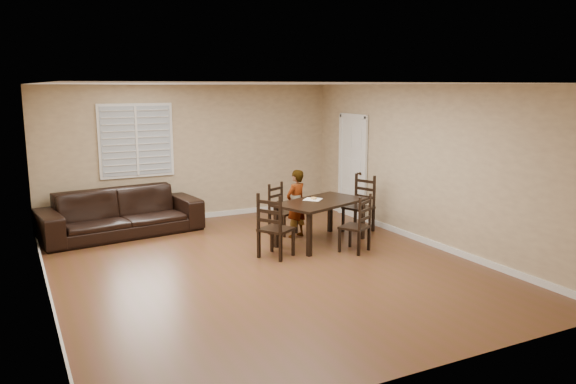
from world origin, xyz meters
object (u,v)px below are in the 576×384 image
(chair_near, at_px, (278,210))
(donut, at_px, (314,198))
(chair_left, at_px, (272,230))
(child, at_px, (296,204))
(chair_right, at_px, (362,205))
(chair_far, at_px, (361,227))
(dining_table, at_px, (321,206))
(sofa, at_px, (121,213))

(chair_near, height_order, donut, chair_near)
(chair_left, distance_m, child, 1.36)
(chair_near, xyz_separation_m, chair_right, (1.49, -0.53, 0.05))
(chair_near, height_order, chair_right, chair_right)
(chair_far, xyz_separation_m, chair_left, (-1.43, 0.35, 0.04))
(chair_left, bearing_deg, dining_table, -100.65)
(dining_table, distance_m, chair_far, 0.87)
(dining_table, relative_size, chair_near, 1.93)
(chair_right, distance_m, child, 1.35)
(chair_left, bearing_deg, chair_near, -61.28)
(dining_table, xyz_separation_m, chair_left, (-1.13, -0.43, -0.18))
(chair_far, bearing_deg, chair_left, -43.02)
(child, distance_m, donut, 0.43)
(chair_right, distance_m, sofa, 4.43)
(chair_left, height_order, child, child)
(dining_table, bearing_deg, child, 90.00)
(chair_left, relative_size, child, 0.85)
(chair_far, relative_size, sofa, 0.34)
(chair_right, xyz_separation_m, child, (-1.34, 0.13, 0.13))
(chair_left, bearing_deg, donut, -92.47)
(chair_near, bearing_deg, sofa, 130.54)
(dining_table, bearing_deg, chair_left, -178.77)
(dining_table, relative_size, chair_far, 1.88)
(chair_near, height_order, child, child)
(chair_right, bearing_deg, sofa, -132.78)
(dining_table, relative_size, donut, 17.07)
(donut, distance_m, sofa, 3.51)
(chair_left, bearing_deg, chair_right, -101.23)
(child, bearing_deg, chair_near, -90.26)
(dining_table, relative_size, chair_left, 1.72)
(chair_left, height_order, chair_right, chair_right)
(chair_far, xyz_separation_m, sofa, (-3.26, 2.87, -0.02))
(dining_table, bearing_deg, chair_near, 90.65)
(chair_near, xyz_separation_m, donut, (0.31, -0.77, 0.34))
(chair_far, distance_m, sofa, 4.34)
(donut, bearing_deg, chair_far, -70.25)
(chair_left, bearing_deg, sofa, 4.16)
(donut, bearing_deg, chair_right, 11.38)
(chair_near, relative_size, child, 0.76)
(donut, bearing_deg, chair_left, -150.82)
(child, height_order, donut, child)
(chair_far, distance_m, chair_left, 1.47)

